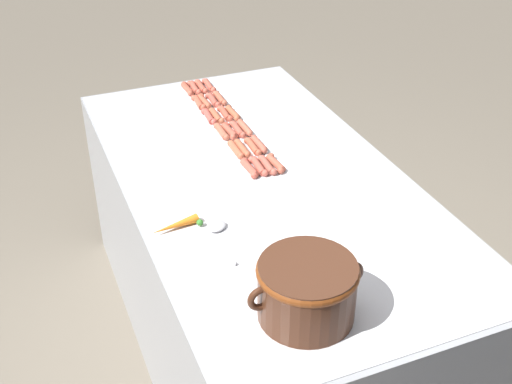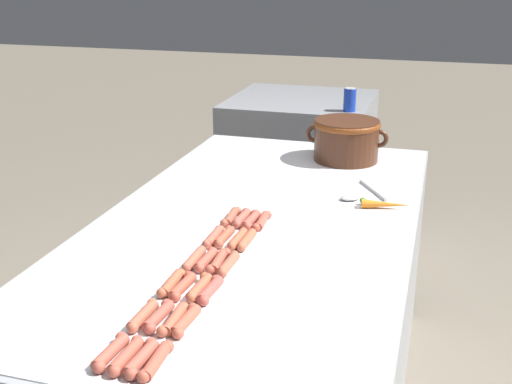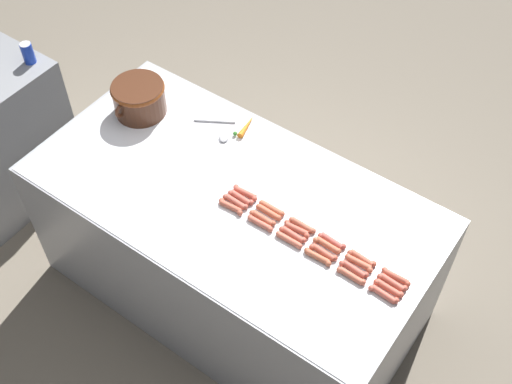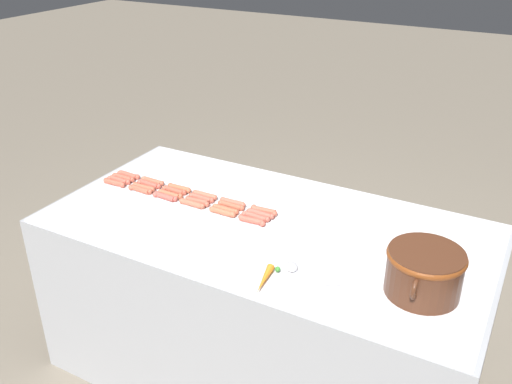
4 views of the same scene
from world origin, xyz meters
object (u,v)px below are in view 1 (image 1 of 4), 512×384
at_px(hot_dog_3, 245,128).
at_px(hot_dog_18, 187,89).
at_px(hot_dog_20, 209,116).
at_px(carrot, 176,225).
at_px(hot_dog_23, 249,168).
at_px(hot_dog_9, 237,129).
at_px(hot_dog_16, 243,148).
at_px(hot_dog_2, 233,113).
at_px(hot_dog_15, 230,131).
at_px(hot_dog_11, 267,165).
at_px(hot_dog_5, 276,163).
at_px(hot_dog_0, 209,85).
at_px(hot_dog_1, 220,98).
at_px(hot_dog_19, 199,102).
at_px(hot_dog_17, 258,166).
at_px(hot_dog_10, 253,146).
at_px(hot_dog_21, 222,131).
at_px(hot_dog_6, 201,86).
at_px(hot_dog_4, 259,144).
at_px(hot_dog_8, 225,113).
at_px(hot_dog_13, 205,101).
at_px(serving_spoon, 215,235).
at_px(hot_dog_12, 194,88).
at_px(hot_dog_7, 213,100).
at_px(hot_dog_14, 217,116).

height_order(hot_dog_3, hot_dog_18, same).
distance_m(hot_dog_20, carrot, 0.83).
relative_size(hot_dog_23, carrot, 0.78).
relative_size(hot_dog_9, hot_dog_16, 1.00).
relative_size(hot_dog_2, hot_dog_15, 1.00).
bearing_deg(hot_dog_11, hot_dog_9, -90.32).
bearing_deg(hot_dog_5, hot_dog_16, -65.96).
relative_size(hot_dog_0, hot_dog_1, 1.00).
bearing_deg(hot_dog_3, hot_dog_2, -91.09).
bearing_deg(hot_dog_19, hot_dog_17, 92.96).
distance_m(hot_dog_10, hot_dog_21, 0.19).
relative_size(hot_dog_6, hot_dog_11, 1.00).
distance_m(hot_dog_5, hot_dog_19, 0.65).
bearing_deg(hot_dog_17, hot_dog_18, -87.54).
distance_m(hot_dog_0, hot_dog_17, 0.81).
height_order(hot_dog_6, hot_dog_19, same).
bearing_deg(hot_dog_4, hot_dog_5, 90.05).
distance_m(hot_dog_2, hot_dog_19, 0.19).
bearing_deg(hot_dog_5, hot_dog_2, -90.37).
bearing_deg(hot_dog_4, hot_dog_21, -57.56).
height_order(hot_dog_4, carrot, carrot).
relative_size(hot_dog_8, hot_dog_13, 1.00).
distance_m(hot_dog_11, serving_spoon, 0.48).
relative_size(hot_dog_12, hot_dog_13, 1.00).
bearing_deg(carrot, hot_dog_23, -144.60).
height_order(hot_dog_5, serving_spoon, hot_dog_5).
xyz_separation_m(hot_dog_7, hot_dog_12, (0.04, -0.17, 0.00)).
xyz_separation_m(hot_dog_9, serving_spoon, (0.34, 0.67, -0.01)).
bearing_deg(hot_dog_12, hot_dog_11, 92.42).
xyz_separation_m(hot_dog_12, hot_dog_21, (0.03, 0.48, 0.00)).
bearing_deg(hot_dog_0, hot_dog_10, 86.99).
relative_size(hot_dog_0, hot_dog_13, 1.00).
height_order(hot_dog_3, hot_dog_23, same).
height_order(hot_dog_17, hot_dog_21, same).
relative_size(hot_dog_4, hot_dog_9, 1.00).
xyz_separation_m(hot_dog_18, serving_spoon, (0.26, 1.16, -0.01)).
distance_m(hot_dog_19, carrot, 0.97).
distance_m(hot_dog_10, hot_dog_18, 0.66).
bearing_deg(hot_dog_10, hot_dog_16, -5.30).
distance_m(hot_dog_11, hot_dog_23, 0.07).
height_order(hot_dog_3, hot_dog_12, same).
height_order(hot_dog_9, hot_dog_23, same).
height_order(hot_dog_0, hot_dog_21, same).
height_order(hot_dog_14, hot_dog_15, same).
distance_m(hot_dog_3, serving_spoon, 0.77).
height_order(hot_dog_5, hot_dog_23, same).
bearing_deg(hot_dog_11, hot_dog_12, -87.58).
bearing_deg(hot_dog_7, hot_dog_8, 91.01).
xyz_separation_m(hot_dog_13, hot_dog_21, (0.03, 0.31, 0.00)).
relative_size(hot_dog_8, hot_dog_14, 1.00).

